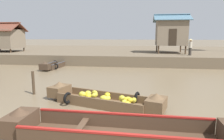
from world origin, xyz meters
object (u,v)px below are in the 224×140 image
object	(u,v)px
vendor_person	(190,46)
mooring_post	(33,83)
viewer_boat	(120,133)
stilt_house_mid_left	(171,32)
cargo_boat_upstream	(56,64)
banana_boat	(103,99)
stilt_house_left	(4,38)

from	to	relation	value
vendor_person	mooring_post	size ratio (longest dim) A/B	1.37
viewer_boat	stilt_house_mid_left	distance (m)	19.55
cargo_boat_upstream	vendor_person	distance (m)	13.37
cargo_boat_upstream	mooring_post	world-z (taller)	mooring_post
banana_boat	viewer_boat	bearing A→B (deg)	-70.55
banana_boat	vendor_person	bearing A→B (deg)	63.78
vendor_person	stilt_house_mid_left	bearing A→B (deg)	118.36
banana_boat	vendor_person	xyz separation A→B (m)	(6.40, 12.99, 1.68)
viewer_boat	cargo_boat_upstream	size ratio (longest dim) A/B	1.47
banana_boat	vendor_person	world-z (taller)	vendor_person
banana_boat	stilt_house_left	world-z (taller)	stilt_house_left
cargo_boat_upstream	mooring_post	bearing A→B (deg)	-73.20
vendor_person	viewer_boat	bearing A→B (deg)	-108.39
cargo_boat_upstream	stilt_house_left	xyz separation A→B (m)	(-8.80, 5.00, 2.39)
cargo_boat_upstream	stilt_house_mid_left	distance (m)	13.22
viewer_boat	stilt_house_left	bearing A→B (deg)	132.54
viewer_boat	cargo_boat_upstream	world-z (taller)	viewer_boat
cargo_boat_upstream	stilt_house_left	distance (m)	10.40
stilt_house_left	stilt_house_mid_left	size ratio (longest dim) A/B	1.04
stilt_house_left	vendor_person	bearing A→B (deg)	-4.71
stilt_house_mid_left	vendor_person	world-z (taller)	stilt_house_mid_left
banana_boat	mooring_post	bearing A→B (deg)	164.09
stilt_house_left	stilt_house_mid_left	bearing A→B (deg)	3.20
viewer_boat	cargo_boat_upstream	xyz separation A→B (m)	(-7.54, 12.81, 0.03)
cargo_boat_upstream	viewer_boat	bearing A→B (deg)	-59.50
viewer_boat	cargo_boat_upstream	distance (m)	14.86
cargo_boat_upstream	stilt_house_mid_left	world-z (taller)	stilt_house_mid_left
stilt_house_mid_left	mooring_post	size ratio (longest dim) A/B	3.62
viewer_boat	mooring_post	bearing A→B (deg)	140.02
cargo_boat_upstream	stilt_house_left	size ratio (longest dim) A/B	1.02
banana_boat	mooring_post	size ratio (longest dim) A/B	4.51
stilt_house_left	mooring_post	size ratio (longest dim) A/B	3.75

